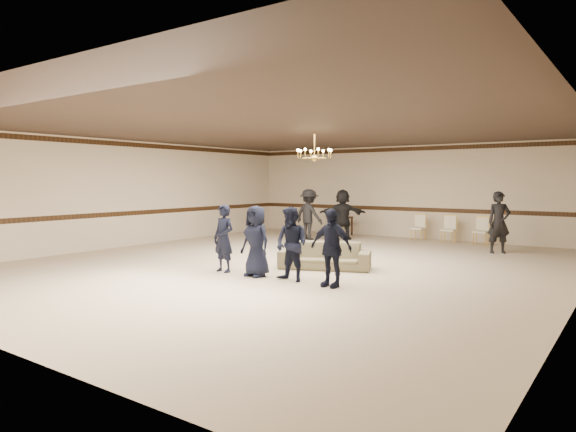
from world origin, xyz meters
name	(u,v)px	position (x,y,z in m)	size (l,w,h in m)	color
room	(292,197)	(0.00, 0.00, 1.60)	(12.01, 14.01, 3.21)	#B8A98D
chair_rail	(406,209)	(0.00, 6.99, 1.00)	(12.00, 0.02, 0.14)	#361F10
crown_molding	(407,149)	(0.00, 6.99, 3.08)	(12.00, 0.02, 0.14)	#361F10
chandelier	(314,145)	(0.00, 1.00, 2.88)	(0.94, 0.94, 0.89)	gold
boy_a	(224,238)	(-0.65, -1.66, 0.74)	(0.54, 0.35, 1.48)	black
boy_b	(256,241)	(0.25, -1.66, 0.74)	(0.72, 0.47, 1.48)	black
boy_c	(292,244)	(1.15, -1.66, 0.74)	(0.72, 0.56, 1.48)	black
boy_d	(331,248)	(2.05, -1.66, 0.74)	(0.86, 0.36, 1.48)	black
settee	(325,255)	(0.94, -0.03, 0.30)	(2.04, 0.80, 0.60)	#756A4E
adult_left	(309,215)	(-2.43, 4.52, 0.85)	(1.10, 0.63, 1.70)	black
adult_mid	(343,214)	(-1.53, 5.22, 0.85)	(1.58, 0.50, 1.70)	black
adult_right	(499,222)	(3.57, 4.82, 0.85)	(0.62, 0.41, 1.70)	black
banquet_chair_left	(418,228)	(0.72, 6.27, 0.43)	(0.42, 0.42, 0.86)	#ECE3C7
banquet_chair_mid	(448,230)	(1.72, 6.27, 0.43)	(0.42, 0.42, 0.86)	#ECE3C7
banquet_chair_right	(481,231)	(2.72, 6.27, 0.43)	(0.42, 0.42, 0.86)	#ECE3C7
console_table	(341,226)	(-2.28, 6.47, 0.34)	(0.82, 0.34, 0.69)	#341C11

